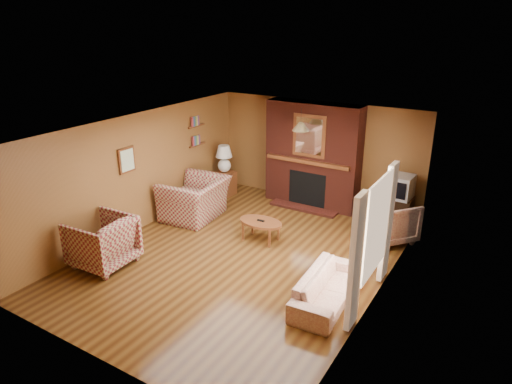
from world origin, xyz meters
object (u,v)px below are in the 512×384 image
Objects in this scene: side_table at (225,183)px; crt_tv at (399,186)px; plaid_loveseat at (195,199)px; tv_stand at (396,212)px; floral_sofa at (327,288)px; floral_armchair at (388,220)px; coffee_table at (261,223)px; fireplace at (313,156)px; plaid_armchair at (102,242)px; table_lamp at (224,157)px.

crt_tv is (4.15, 0.34, 0.60)m from side_table.
plaid_loveseat is 1.52m from side_table.
crt_tv reaches higher than tv_stand.
floral_sofa is 2.58× the size of tv_stand.
tv_stand is at bearing 109.78° from plaid_loveseat.
floral_armchair is 1.04× the size of coffee_table.
fireplace is 2.34m from side_table.
floral_sofa is at bearing -92.59° from crt_tv.
coffee_table is at bearing 137.39° from plaid_armchair.
floral_sofa is at bearing -36.64° from side_table.
floral_sofa is at bearing 62.92° from plaid_loveseat.
floral_armchair is 2.51m from coffee_table.
plaid_armchair is 5.90m from crt_tv.
plaid_armchair is at bearing -132.83° from crt_tv.
table_lamp is at bearing -175.98° from plaid_loveseat.
plaid_loveseat is at bearing -80.48° from table_lamp.
coffee_table is 2.94m from tv_stand.
coffee_table is 2.74m from table_lamp.
plaid_loveseat is at bearing 65.23° from floral_sofa.
fireplace reaches higher than floral_sofa.
crt_tv is at bearing -5.30° from fireplace.
coffee_table is at bearing -39.77° from table_lamp.
plaid_armchair is 5.40m from floral_armchair.
plaid_armchair is at bearing -87.84° from side_table.
floral_armchair reaches higher than tv_stand.
floral_armchair is at bearing -5.27° from side_table.
fireplace is 1.43× the size of floral_sofa.
tv_stand reaches higher than floral_sofa.
side_table is 4.16m from tv_stand.
plaid_armchair is 2.96m from coffee_table.
floral_sofa is 2.60m from floral_armchair.
crt_tv is at bearing 4.74° from table_lamp.
floral_armchair is 1.69× the size of crt_tv.
plaid_loveseat is 2.48m from plaid_armchair.
plaid_armchair reaches higher than tv_stand.
plaid_loveseat reaches higher than floral_armchair.
floral_sofa is 2.50× the size of table_lamp.
floral_sofa reaches higher than coffee_table.
floral_armchair reaches higher than side_table.
side_table is 0.67m from table_lamp.
fireplace reaches higher than floral_armchair.
coffee_table is 1.52× the size of side_table.
table_lamp is 4.21m from tv_stand.
floral_armchair is at bearing -87.39° from crt_tv.
side_table is (-2.10, -0.53, -0.89)m from fireplace.
floral_armchair is at bearing -23.84° from fireplace.
fireplace reaches higher than coffee_table.
plaid_loveseat reaches higher than tv_stand.
plaid_armchair is 1.69× the size of side_table.
tv_stand reaches higher than coffee_table.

